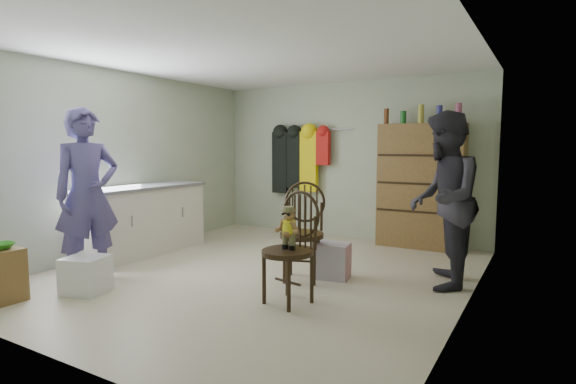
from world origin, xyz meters
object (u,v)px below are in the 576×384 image
Objects in this scene: counter at (143,219)px; chair_far at (303,227)px; chair_front at (291,239)px; dresser at (421,186)px.

chair_far reaches higher than counter.
chair_front is 0.78m from chair_far.
dresser is (0.73, 2.23, 0.33)m from chair_far.
counter is at bearing 178.42° from chair_front.
counter is 3.96m from dresser.
chair_front is 0.51× the size of dresser.
chair_front reaches higher than counter.
chair_far is (-0.27, 0.73, -0.02)m from chair_front.
chair_far reaches higher than chair_front.
dresser is (3.20, 2.30, 0.44)m from counter.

